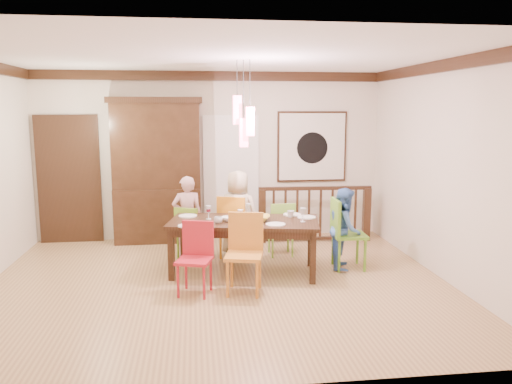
{
  "coord_description": "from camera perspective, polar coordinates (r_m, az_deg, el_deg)",
  "views": [
    {
      "loc": [
        -0.3,
        -6.25,
        2.26
      ],
      "look_at": [
        0.55,
        0.51,
        1.13
      ],
      "focal_mm": 35.0,
      "sensor_mm": 36.0,
      "label": 1
    }
  ],
  "objects": [
    {
      "name": "person_end_right",
      "position": [
        7.25,
        10.16,
        -4.1
      ],
      "size": [
        0.59,
        0.67,
        1.16
      ],
      "primitive_type": "imported",
      "rotation": [
        0.0,
        0.0,
        1.26
      ],
      "color": "#4270BB",
      "rests_on": "floor"
    },
    {
      "name": "chair_far_mid",
      "position": [
        7.68,
        -2.4,
        -3.39
      ],
      "size": [
        0.57,
        0.57,
        0.97
      ],
      "rotation": [
        0.0,
        0.0,
        2.74
      ],
      "color": "orange",
      "rests_on": "floor"
    },
    {
      "name": "chair_near_mid",
      "position": [
        6.17,
        -1.39,
        -6.53
      ],
      "size": [
        0.53,
        0.53,
        0.98
      ],
      "rotation": [
        0.0,
        0.0,
        -0.22
      ],
      "color": "#C67D2A",
      "rests_on": "floor"
    },
    {
      "name": "crown_molding",
      "position": [
        6.28,
        -4.55,
        14.53
      ],
      "size": [
        6.0,
        5.0,
        0.16
      ],
      "primitive_type": null,
      "color": "black",
      "rests_on": "wall_back"
    },
    {
      "name": "napkin",
      "position": [
        6.53,
        -1.72,
        -3.86
      ],
      "size": [
        0.18,
        0.14,
        0.01
      ],
      "primitive_type": "cube",
      "color": "#D83359",
      "rests_on": "dining_table"
    },
    {
      "name": "plate_near_left",
      "position": [
        6.58,
        -7.8,
        -3.84
      ],
      "size": [
        0.26,
        0.26,
        0.01
      ],
      "primitive_type": "cylinder",
      "color": "white",
      "rests_on": "dining_table"
    },
    {
      "name": "panel_door",
      "position": [
        9.03,
        -20.54,
        1.14
      ],
      "size": [
        1.04,
        0.07,
        2.24
      ],
      "primitive_type": "cube",
      "color": "black",
      "rests_on": "wall_back"
    },
    {
      "name": "plate_far_mid",
      "position": [
        7.17,
        -1.86,
        -2.65
      ],
      "size": [
        0.26,
        0.26,
        0.01
      ],
      "primitive_type": "cylinder",
      "color": "white",
      "rests_on": "dining_table"
    },
    {
      "name": "small_bowl",
      "position": [
        6.83,
        -3.18,
        -3.08
      ],
      "size": [
        0.24,
        0.24,
        0.06
      ],
      "primitive_type": "imported",
      "rotation": [
        0.0,
        0.0,
        0.28
      ],
      "color": "white",
      "rests_on": "dining_table"
    },
    {
      "name": "painting",
      "position": [
        8.98,
        6.41,
        5.17
      ],
      "size": [
        1.25,
        0.06,
        1.25
      ],
      "color": "black",
      "rests_on": "wall_back"
    },
    {
      "name": "cup_left",
      "position": [
        6.7,
        -4.33,
        -3.22
      ],
      "size": [
        0.13,
        0.13,
        0.09
      ],
      "primitive_type": "imported",
      "rotation": [
        0.0,
        0.0,
        0.15
      ],
      "color": "silver",
      "rests_on": "dining_table"
    },
    {
      "name": "wine_glass_a",
      "position": [
        6.95,
        -5.45,
        -2.34
      ],
      "size": [
        0.08,
        0.08,
        0.19
      ],
      "primitive_type": null,
      "color": "#590C19",
      "rests_on": "dining_table"
    },
    {
      "name": "plate_far_left",
      "position": [
        7.18,
        -7.8,
        -2.72
      ],
      "size": [
        0.26,
        0.26,
        0.01
      ],
      "primitive_type": "cylinder",
      "color": "white",
      "rests_on": "dining_table"
    },
    {
      "name": "plate_end_right",
      "position": [
        7.07,
        5.8,
        -2.88
      ],
      "size": [
        0.26,
        0.26,
        0.01
      ],
      "primitive_type": "cylinder",
      "color": "white",
      "rests_on": "dining_table"
    },
    {
      "name": "wall_back",
      "position": [
        8.79,
        -5.18,
        4.12
      ],
      "size": [
        6.0,
        0.0,
        6.0
      ],
      "primitive_type": "plane",
      "rotation": [
        1.57,
        0.0,
        0.0
      ],
      "color": "beige",
      "rests_on": "floor"
    },
    {
      "name": "chair_far_left",
      "position": [
        7.66,
        -7.48,
        -4.17
      ],
      "size": [
        0.48,
        0.48,
        0.82
      ],
      "rotation": [
        0.0,
        0.0,
        2.75
      ],
      "color": "#6CA227",
      "rests_on": "floor"
    },
    {
      "name": "plate_near_mid",
      "position": [
        6.6,
        2.26,
        -3.72
      ],
      "size": [
        0.26,
        0.26,
        0.01
      ],
      "primitive_type": "cylinder",
      "color": "white",
      "rests_on": "dining_table"
    },
    {
      "name": "dining_table",
      "position": [
        6.89,
        -1.38,
        -3.95
      ],
      "size": [
        2.17,
        1.3,
        0.75
      ],
      "rotation": [
        0.0,
        0.0,
        -0.19
      ],
      "color": "black",
      "rests_on": "floor"
    },
    {
      "name": "ceiling",
      "position": [
        6.29,
        -4.56,
        15.26
      ],
      "size": [
        6.0,
        6.0,
        0.0
      ],
      "primitive_type": "plane",
      "rotation": [
        3.14,
        0.0,
        0.0
      ],
      "color": "white",
      "rests_on": "wall_back"
    },
    {
      "name": "china_hutch",
      "position": [
        8.63,
        -11.25,
        2.42
      ],
      "size": [
        1.56,
        0.46,
        2.46
      ],
      "color": "black",
      "rests_on": "floor"
    },
    {
      "name": "chair_far_right",
      "position": [
        7.78,
        2.84,
        -3.74
      ],
      "size": [
        0.4,
        0.4,
        0.85
      ],
      "rotation": [
        0.0,
        0.0,
        3.17
      ],
      "color": "#82BF3D",
      "rests_on": "floor"
    },
    {
      "name": "wine_glass_c",
      "position": [
        6.65,
        -1.81,
        -2.84
      ],
      "size": [
        0.08,
        0.08,
        0.19
      ],
      "primitive_type": null,
      "color": "#590C19",
      "rests_on": "dining_table"
    },
    {
      "name": "chair_near_left",
      "position": [
        6.19,
        -7.07,
        -7.07
      ],
      "size": [
        0.5,
        0.5,
        0.89
      ],
      "rotation": [
        0.0,
        0.0,
        -0.29
      ],
      "color": "#AA1B28",
      "rests_on": "floor"
    },
    {
      "name": "wall_right",
      "position": [
        7.11,
        20.56,
        2.3
      ],
      "size": [
        0.0,
        5.0,
        5.0
      ],
      "primitive_type": "plane",
      "rotation": [
        1.57,
        0.0,
        -1.57
      ],
      "color": "beige",
      "rests_on": "floor"
    },
    {
      "name": "wine_glass_b",
      "position": [
        7.06,
        -0.89,
        -2.11
      ],
      "size": [
        0.08,
        0.08,
        0.19
      ],
      "primitive_type": null,
      "color": "silver",
      "rests_on": "dining_table"
    },
    {
      "name": "person_far_mid",
      "position": [
        7.75,
        -2.08,
        -2.43
      ],
      "size": [
        0.77,
        0.65,
        1.33
      ],
      "primitive_type": "imported",
      "rotation": [
        0.0,
        0.0,
        2.72
      ],
      "color": "beige",
      "rests_on": "floor"
    },
    {
      "name": "cup_right",
      "position": [
        7.07,
        3.99,
        -2.52
      ],
      "size": [
        0.1,
        0.1,
        0.09
      ],
      "primitive_type": "imported",
      "rotation": [
        0.0,
        0.0,
        -0.02
      ],
      "color": "silver",
      "rests_on": "dining_table"
    },
    {
      "name": "serving_bowl",
      "position": [
        6.81,
        0.22,
        -3.02
      ],
      "size": [
        0.4,
        0.4,
        0.08
      ],
      "primitive_type": "imported",
      "rotation": [
        0.0,
        0.0,
        -0.23
      ],
      "color": "gold",
      "rests_on": "dining_table"
    },
    {
      "name": "plate_far_right",
      "position": [
        7.23,
        4.15,
        -2.58
      ],
      "size": [
        0.26,
        0.26,
        0.01
      ],
      "primitive_type": "cylinder",
      "color": "white",
      "rests_on": "dining_table"
    },
    {
      "name": "person_far_left",
      "position": [
        7.72,
        -7.85,
        -2.82
      ],
      "size": [
        0.49,
        0.34,
        1.26
      ],
      "primitive_type": "imported",
      "rotation": [
        0.0,
        0.0,
        3.23
      ],
      "color": "#D19FA3",
      "rests_on": "floor"
    },
    {
      "name": "white_doorway",
      "position": [
        8.82,
        -2.86,
        1.55
      ],
      "size": [
        0.97,
        0.05,
        2.22
      ],
      "primitive_type": "cube",
      "color": "silver",
      "rests_on": "wall_back"
    },
    {
      "name": "wine_glass_d",
      "position": [
        6.79,
        5.38,
        -2.62
      ],
      "size": [
        0.08,
        0.08,
        0.19
      ],
      "primitive_type": null,
      "color": "silver",
      "rests_on": "dining_table"
    },
    {
      "name": "chair_end_right",
      "position": [
        7.23,
        10.62,
        -4.17
      ],
      "size": [
        0.47,
        0.47,
        1.01
      ],
      "rotation": [
        0.0,
        0.0,
        1.54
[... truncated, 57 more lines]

